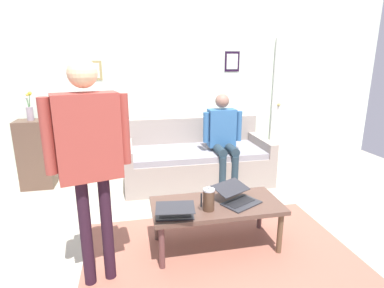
{
  "coord_description": "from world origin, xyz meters",
  "views": [
    {
      "loc": [
        0.65,
        2.56,
        1.73
      ],
      "look_at": [
        -0.04,
        -0.76,
        0.8
      ],
      "focal_mm": 28.91,
      "sensor_mm": 36.0,
      "label": 1
    }
  ],
  "objects_px": {
    "laptop_left": "(237,198)",
    "flower_vase": "(30,110)",
    "interior_door": "(295,103)",
    "laptop_center": "(175,212)",
    "person_standing": "(89,148)",
    "person_seated": "(223,135)",
    "coffee_table": "(217,208)",
    "french_press": "(208,199)",
    "couch": "(196,161)",
    "side_shelf": "(36,154)"
  },
  "relations": [
    {
      "from": "laptop_left",
      "to": "flower_vase",
      "type": "bearing_deg",
      "value": -40.53
    },
    {
      "from": "interior_door",
      "to": "laptop_center",
      "type": "bearing_deg",
      "value": 44.3
    },
    {
      "from": "interior_door",
      "to": "person_standing",
      "type": "xyz_separation_m",
      "value": [
        3.02,
        2.43,
        0.09
      ]
    },
    {
      "from": "interior_door",
      "to": "person_standing",
      "type": "distance_m",
      "value": 3.88
    },
    {
      "from": "person_standing",
      "to": "person_seated",
      "type": "xyz_separation_m",
      "value": [
        -1.55,
        -1.71,
        -0.39
      ]
    },
    {
      "from": "coffee_table",
      "to": "person_seated",
      "type": "relative_size",
      "value": 0.94
    },
    {
      "from": "coffee_table",
      "to": "person_standing",
      "type": "bearing_deg",
      "value": 14.32
    },
    {
      "from": "laptop_center",
      "to": "person_seated",
      "type": "distance_m",
      "value": 1.87
    },
    {
      "from": "french_press",
      "to": "person_seated",
      "type": "bearing_deg",
      "value": -111.58
    },
    {
      "from": "flower_vase",
      "to": "interior_door",
      "type": "bearing_deg",
      "value": -176.14
    },
    {
      "from": "coffee_table",
      "to": "laptop_center",
      "type": "bearing_deg",
      "value": 21.4
    },
    {
      "from": "interior_door",
      "to": "flower_vase",
      "type": "xyz_separation_m",
      "value": [
        4.0,
        0.27,
        0.06
      ]
    },
    {
      "from": "laptop_center",
      "to": "flower_vase",
      "type": "height_order",
      "value": "flower_vase"
    },
    {
      "from": "couch",
      "to": "flower_vase",
      "type": "distance_m",
      "value": 2.35
    },
    {
      "from": "french_press",
      "to": "flower_vase",
      "type": "xyz_separation_m",
      "value": [
        1.92,
        -2.0,
        0.54
      ]
    },
    {
      "from": "couch",
      "to": "french_press",
      "type": "xyz_separation_m",
      "value": [
        0.29,
        1.78,
        0.24
      ]
    },
    {
      "from": "laptop_center",
      "to": "french_press",
      "type": "relative_size",
      "value": 1.56
    },
    {
      "from": "person_standing",
      "to": "person_seated",
      "type": "distance_m",
      "value": 2.34
    },
    {
      "from": "side_shelf",
      "to": "person_standing",
      "type": "distance_m",
      "value": 2.46
    },
    {
      "from": "laptop_center",
      "to": "couch",
      "type": "bearing_deg",
      "value": -107.85
    },
    {
      "from": "side_shelf",
      "to": "person_standing",
      "type": "bearing_deg",
      "value": 114.48
    },
    {
      "from": "french_press",
      "to": "side_shelf",
      "type": "relative_size",
      "value": 0.24
    },
    {
      "from": "couch",
      "to": "flower_vase",
      "type": "height_order",
      "value": "flower_vase"
    },
    {
      "from": "laptop_left",
      "to": "coffee_table",
      "type": "bearing_deg",
      "value": -1.98
    },
    {
      "from": "coffee_table",
      "to": "person_seated",
      "type": "bearing_deg",
      "value": -109.29
    },
    {
      "from": "laptop_left",
      "to": "person_standing",
      "type": "distance_m",
      "value": 1.42
    },
    {
      "from": "coffee_table",
      "to": "side_shelf",
      "type": "distance_m",
      "value": 2.78
    },
    {
      "from": "side_shelf",
      "to": "laptop_left",
      "type": "bearing_deg",
      "value": 139.52
    },
    {
      "from": "coffee_table",
      "to": "laptop_left",
      "type": "xyz_separation_m",
      "value": [
        -0.2,
        0.01,
        0.09
      ]
    },
    {
      "from": "flower_vase",
      "to": "person_seated",
      "type": "distance_m",
      "value": 2.6
    },
    {
      "from": "couch",
      "to": "laptop_center",
      "type": "relative_size",
      "value": 5.72
    },
    {
      "from": "laptop_left",
      "to": "couch",
      "type": "bearing_deg",
      "value": -89.28
    },
    {
      "from": "person_seated",
      "to": "coffee_table",
      "type": "bearing_deg",
      "value": 70.71
    },
    {
      "from": "person_seated",
      "to": "french_press",
      "type": "bearing_deg",
      "value": 68.42
    },
    {
      "from": "laptop_left",
      "to": "flower_vase",
      "type": "xyz_separation_m",
      "value": [
        2.23,
        -1.9,
        0.6
      ]
    },
    {
      "from": "person_standing",
      "to": "interior_door",
      "type": "bearing_deg",
      "value": -141.12
    },
    {
      "from": "laptop_center",
      "to": "coffee_table",
      "type": "bearing_deg",
      "value": -158.6
    },
    {
      "from": "laptop_left",
      "to": "laptop_center",
      "type": "bearing_deg",
      "value": 14.23
    },
    {
      "from": "interior_door",
      "to": "laptop_left",
      "type": "distance_m",
      "value": 2.86
    },
    {
      "from": "laptop_left",
      "to": "french_press",
      "type": "height_order",
      "value": "french_press"
    },
    {
      "from": "french_press",
      "to": "side_shelf",
      "type": "bearing_deg",
      "value": -46.16
    },
    {
      "from": "laptop_center",
      "to": "laptop_left",
      "type": "bearing_deg",
      "value": -165.77
    },
    {
      "from": "laptop_center",
      "to": "interior_door",
      "type": "bearing_deg",
      "value": -135.7
    },
    {
      "from": "couch",
      "to": "french_press",
      "type": "height_order",
      "value": "couch"
    },
    {
      "from": "french_press",
      "to": "laptop_center",
      "type": "bearing_deg",
      "value": 10.32
    },
    {
      "from": "coffee_table",
      "to": "french_press",
      "type": "xyz_separation_m",
      "value": [
        0.11,
        0.11,
        0.15
      ]
    },
    {
      "from": "laptop_left",
      "to": "french_press",
      "type": "xyz_separation_m",
      "value": [
        0.31,
        0.1,
        0.06
      ]
    },
    {
      "from": "couch",
      "to": "side_shelf",
      "type": "relative_size",
      "value": 2.17
    },
    {
      "from": "person_seated",
      "to": "laptop_left",
      "type": "bearing_deg",
      "value": 78.05
    },
    {
      "from": "interior_door",
      "to": "coffee_table",
      "type": "xyz_separation_m",
      "value": [
        1.97,
        2.17,
        -0.63
      ]
    }
  ]
}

